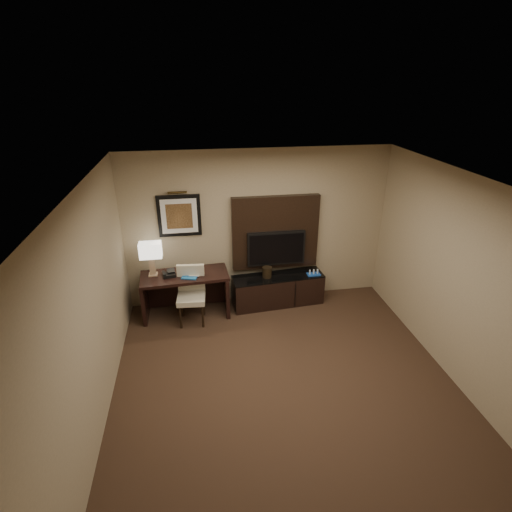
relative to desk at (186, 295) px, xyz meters
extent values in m
cube|color=#322016|center=(1.28, -2.10, -0.39)|extent=(4.50, 5.00, 0.01)
cube|color=silver|center=(1.28, -2.10, 2.32)|extent=(4.50, 5.00, 0.01)
cube|color=#9D8B6A|center=(1.28, 0.40, 0.97)|extent=(4.50, 0.01, 2.70)
cube|color=#9D8B6A|center=(-0.97, -2.10, 0.97)|extent=(0.01, 5.00, 2.70)
cube|color=#9D8B6A|center=(3.53, -2.10, 0.97)|extent=(0.01, 5.00, 2.70)
cube|color=black|center=(0.00, 0.00, 0.00)|extent=(1.46, 0.69, 0.76)
cube|color=black|center=(1.60, 0.10, -0.11)|extent=(1.63, 0.58, 0.55)
cube|color=black|center=(1.58, 0.34, 0.89)|extent=(1.50, 0.12, 1.30)
cube|color=black|center=(1.58, 0.24, 0.64)|extent=(1.00, 0.08, 0.60)
cube|color=black|center=(-0.02, 0.38, 1.27)|extent=(0.70, 0.04, 0.70)
cylinder|color=#433215|center=(-0.02, 0.34, 1.67)|extent=(0.04, 0.04, 0.30)
cube|color=#1A63AC|center=(0.11, -0.04, 0.39)|extent=(0.32, 0.38, 0.02)
imported|color=tan|center=(0.09, 0.00, 0.50)|extent=(0.17, 0.05, 0.23)
cylinder|color=black|center=(1.40, 0.10, 0.26)|extent=(0.20, 0.20, 0.19)
camera|label=1|loc=(0.25, -5.93, 3.40)|focal=28.00mm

